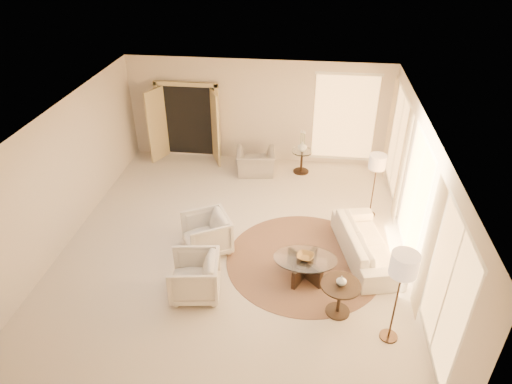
# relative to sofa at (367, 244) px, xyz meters

# --- Properties ---
(room) EXTENTS (7.04, 8.04, 2.83)m
(room) POSITION_rel_sofa_xyz_m (-2.68, 0.03, 1.08)
(room) COLOR beige
(room) RESTS_ON ground
(windows_right) EXTENTS (0.10, 6.40, 2.40)m
(windows_right) POSITION_rel_sofa_xyz_m (0.77, 0.13, 1.03)
(windows_right) COLOR #FFBC66
(windows_right) RESTS_ON room
(window_back_corner) EXTENTS (1.70, 0.10, 2.40)m
(window_back_corner) POSITION_rel_sofa_xyz_m (-0.38, 3.98, 1.03)
(window_back_corner) COLOR #FFBC66
(window_back_corner) RESTS_ON room
(curtains_right) EXTENTS (0.06, 5.20, 2.60)m
(curtains_right) POSITION_rel_sofa_xyz_m (0.72, 1.03, 0.98)
(curtains_right) COLOR beige
(curtains_right) RESTS_ON room
(french_doors) EXTENTS (1.95, 0.66, 2.16)m
(french_doors) POSITION_rel_sofa_xyz_m (-4.58, 3.85, 0.75)
(french_doors) COLOR tan
(french_doors) RESTS_ON room
(area_rug) EXTENTS (4.07, 4.07, 0.01)m
(area_rug) POSITION_rel_sofa_xyz_m (-1.22, -0.29, -0.31)
(area_rug) COLOR #43291E
(area_rug) RESTS_ON room
(sofa) EXTENTS (1.35, 2.33, 0.64)m
(sofa) POSITION_rel_sofa_xyz_m (0.00, 0.00, 0.00)
(sofa) COLOR silver
(sofa) RESTS_ON room
(armchair_left) EXTENTS (1.12, 1.14, 0.88)m
(armchair_left) POSITION_rel_sofa_xyz_m (-3.21, -0.16, 0.12)
(armchair_left) COLOR silver
(armchair_left) RESTS_ON room
(armchair_right) EXTENTS (0.91, 0.96, 0.88)m
(armchair_right) POSITION_rel_sofa_xyz_m (-3.15, -1.44, 0.12)
(armchair_right) COLOR silver
(armchair_right) RESTS_ON room
(accent_chair) EXTENTS (1.06, 0.76, 0.87)m
(accent_chair) POSITION_rel_sofa_xyz_m (-2.63, 3.17, 0.11)
(accent_chair) COLOR gray
(accent_chair) RESTS_ON room
(coffee_table) EXTENTS (1.38, 1.38, 0.44)m
(coffee_table) POSITION_rel_sofa_xyz_m (-1.20, -0.74, -0.04)
(coffee_table) COLOR black
(coffee_table) RESTS_ON room
(end_table) EXTENTS (0.68, 0.68, 0.64)m
(end_table) POSITION_rel_sofa_xyz_m (-0.59, -1.59, 0.12)
(end_table) COLOR black
(end_table) RESTS_ON room
(side_table) EXTENTS (0.54, 0.54, 0.63)m
(side_table) POSITION_rel_sofa_xyz_m (-1.42, 3.38, 0.06)
(side_table) COLOR black
(side_table) RESTS_ON room
(floor_lamp_near) EXTENTS (0.37, 0.37, 1.54)m
(floor_lamp_near) POSITION_rel_sofa_xyz_m (0.22, 1.53, 0.99)
(floor_lamp_near) COLOR black
(floor_lamp_near) RESTS_ON room
(floor_lamp_far) EXTENTS (0.42, 0.42, 1.73)m
(floor_lamp_far) POSITION_rel_sofa_xyz_m (0.22, -2.04, 1.15)
(floor_lamp_far) COLOR black
(floor_lamp_far) RESTS_ON room
(bowl) EXTENTS (0.38, 0.38, 0.08)m
(bowl) POSITION_rel_sofa_xyz_m (-1.20, -0.74, 0.16)
(bowl) COLOR brown
(bowl) RESTS_ON coffee_table
(end_vase) EXTENTS (0.19, 0.19, 0.18)m
(end_vase) POSITION_rel_sofa_xyz_m (-0.59, -1.59, 0.41)
(end_vase) COLOR silver
(end_vase) RESTS_ON end_table
(side_vase) EXTENTS (0.29, 0.29, 0.26)m
(side_vase) POSITION_rel_sofa_xyz_m (-1.42, 3.38, 0.44)
(side_vase) COLOR silver
(side_vase) RESTS_ON side_table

